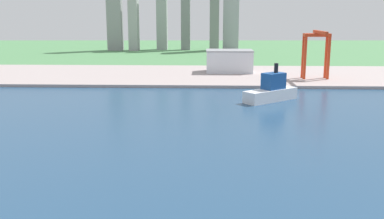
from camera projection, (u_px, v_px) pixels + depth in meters
name	position (u px, v px, depth m)	size (l,w,h in m)	color
ground_plane	(220.00, 125.00, 238.02)	(2400.00, 2400.00, 0.00)	#4C824F
water_bay	(223.00, 161.00, 179.45)	(840.00, 360.00, 0.15)	navy
industrial_pier	(215.00, 75.00, 423.17)	(840.00, 140.00, 2.50)	#A59694
ferry_boat	(271.00, 91.00, 302.61)	(40.63, 36.24, 26.05)	white
port_crane_red	(317.00, 45.00, 384.53)	(23.11, 43.09, 42.95)	red
warehouse_main	(229.00, 61.00, 434.76)	(46.24, 31.17, 22.07)	silver
distant_skyline	(174.00, 15.00, 718.52)	(217.33, 47.64, 138.03)	gray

